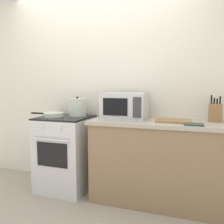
% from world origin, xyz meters
% --- Properties ---
extents(ground_plane, '(10.00, 10.00, 0.00)m').
position_xyz_m(ground_plane, '(0.00, 0.00, 0.00)').
color(ground_plane, '#9E9384').
extents(back_wall, '(4.40, 0.10, 2.50)m').
position_xyz_m(back_wall, '(0.30, 0.97, 1.25)').
color(back_wall, silver).
rests_on(back_wall, ground_plane).
extents(lower_cabinet_right, '(1.64, 0.56, 0.88)m').
position_xyz_m(lower_cabinet_right, '(0.90, 0.62, 0.44)').
color(lower_cabinet_right, '#8C7051').
rests_on(lower_cabinet_right, ground_plane).
extents(countertop_right, '(1.70, 0.60, 0.04)m').
position_xyz_m(countertop_right, '(0.90, 0.62, 0.90)').
color(countertop_right, '#ADA393').
rests_on(countertop_right, lower_cabinet_right).
extents(stove, '(0.60, 0.64, 0.92)m').
position_xyz_m(stove, '(-0.35, 0.60, 0.46)').
color(stove, silver).
rests_on(stove, ground_plane).
extents(stock_pot, '(0.32, 0.23, 0.25)m').
position_xyz_m(stock_pot, '(-0.24, 0.72, 1.03)').
color(stock_pot, silver).
rests_on(stock_pot, stove).
extents(frying_pan, '(0.45, 0.25, 0.05)m').
position_xyz_m(frying_pan, '(-0.48, 0.55, 0.95)').
color(frying_pan, silver).
rests_on(frying_pan, stove).
extents(microwave, '(0.50, 0.37, 0.30)m').
position_xyz_m(microwave, '(0.40, 0.68, 1.07)').
color(microwave, silver).
rests_on(microwave, countertop_right).
extents(cutting_board, '(0.36, 0.26, 0.02)m').
position_xyz_m(cutting_board, '(0.96, 0.60, 0.93)').
color(cutting_board, '#997047').
rests_on(cutting_board, countertop_right).
extents(knife_block, '(0.13, 0.10, 0.28)m').
position_xyz_m(knife_block, '(1.37, 0.74, 1.02)').
color(knife_block, '#997047').
rests_on(knife_block, countertop_right).
extents(oven_mitt, '(0.18, 0.14, 0.02)m').
position_xyz_m(oven_mitt, '(1.16, 0.44, 0.93)').
color(oven_mitt, '#384C42').
rests_on(oven_mitt, countertop_right).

